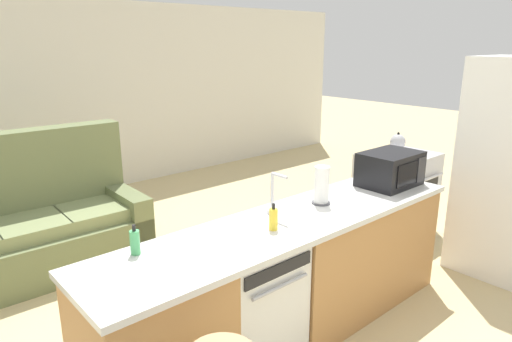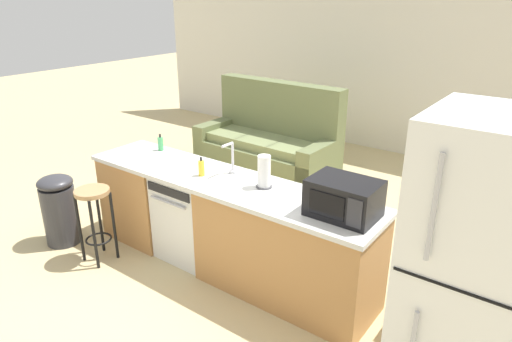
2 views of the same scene
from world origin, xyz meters
name	(u,v)px [view 1 (image 1 of 2)]	position (x,y,z in m)	size (l,w,h in m)	color
wall_back	(75,100)	(0.30, 4.20, 1.30)	(10.00, 0.06, 2.60)	silver
kitchen_counter	(299,279)	(0.24, 0.00, 0.42)	(2.94, 0.66, 0.90)	#B77F47
dishwasher	(247,304)	(-0.25, 0.00, 0.42)	(0.58, 0.61, 0.84)	white
stove_range	(396,194)	(2.35, 0.55, 0.45)	(0.76, 0.68, 0.90)	#B7B7BC
refrigerator	(509,168)	(2.35, -0.55, 0.97)	(0.72, 0.73, 1.94)	white
microwave	(390,169)	(1.31, 0.00, 1.04)	(0.50, 0.37, 0.28)	black
sink_faucet	(274,196)	(0.12, 0.15, 1.03)	(0.07, 0.18, 0.30)	silver
paper_towel_roll	(322,186)	(0.54, 0.07, 1.04)	(0.14, 0.14, 0.28)	#4C4C51
soap_bottle	(273,219)	(-0.06, -0.05, 0.97)	(0.06, 0.06, 0.18)	yellow
dish_soap_bottle	(135,242)	(-0.88, 0.21, 0.97)	(0.06, 0.06, 0.18)	#4CB266
kettle	(398,142)	(2.52, 0.68, 0.99)	(0.21, 0.17, 0.19)	#B2B2B7
couch	(27,230)	(-0.95, 2.30, 0.39)	(2.02, 0.95, 1.27)	#667047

